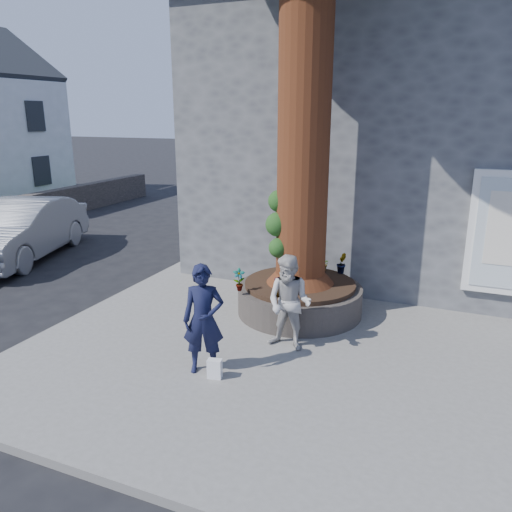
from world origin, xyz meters
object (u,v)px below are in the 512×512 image
at_px(car_silver, 22,230).
at_px(planter, 300,298).
at_px(woman, 289,303).
at_px(man, 204,319).

bearing_deg(car_silver, planter, -25.10).
height_order(planter, woman, woman).
height_order(woman, car_silver, woman).
relative_size(man, woman, 1.05).
bearing_deg(planter, woman, -78.55).
relative_size(woman, car_silver, 0.33).
bearing_deg(woman, man, -122.05).
bearing_deg(car_silver, man, -44.05).
bearing_deg(woman, car_silver, 168.25).
bearing_deg(man, woman, 30.62).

